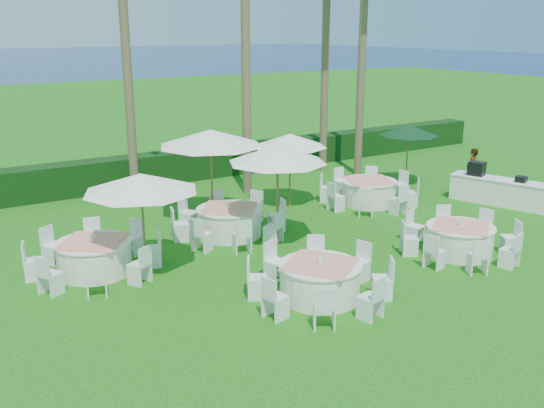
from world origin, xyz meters
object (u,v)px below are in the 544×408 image
(umbrella_green, at_px, (409,130))
(banquet_table_c, at_px, (460,239))
(banquet_table_f, at_px, (369,191))
(umbrella_c, at_px, (211,138))
(staff_person, at_px, (471,169))
(banquet_table_d, at_px, (94,256))
(umbrella_b, at_px, (278,154))
(buffet_table, at_px, (507,192))
(banquet_table_e, at_px, (229,221))
(umbrella_d, at_px, (290,140))
(umbrella_a, at_px, (141,183))
(banquet_table_b, at_px, (320,280))

(umbrella_green, bearing_deg, banquet_table_c, -122.69)
(banquet_table_f, relative_size, umbrella_c, 1.04)
(umbrella_green, height_order, staff_person, umbrella_green)
(banquet_table_d, height_order, staff_person, staff_person)
(umbrella_b, relative_size, buffet_table, 0.73)
(banquet_table_e, distance_m, umbrella_b, 2.75)
(umbrella_b, bearing_deg, umbrella_d, 51.54)
(banquet_table_f, xyz_separation_m, umbrella_green, (2.94, 1.22, 1.73))
(umbrella_c, bearing_deg, banquet_table_d, -153.15)
(umbrella_a, distance_m, umbrella_b, 3.92)
(banquet_table_d, distance_m, banquet_table_f, 9.99)
(banquet_table_b, distance_m, umbrella_green, 11.19)
(umbrella_b, bearing_deg, buffet_table, -5.38)
(banquet_table_b, bearing_deg, umbrella_b, 73.26)
(umbrella_a, height_order, umbrella_b, umbrella_b)
(banquet_table_b, xyz_separation_m, buffet_table, (9.91, 2.62, 0.05))
(umbrella_green, bearing_deg, buffet_table, -75.87)
(banquet_table_c, xyz_separation_m, umbrella_a, (-7.77, 3.22, 1.94))
(banquet_table_c, bearing_deg, buffet_table, 25.30)
(banquet_table_f, xyz_separation_m, buffet_table, (3.92, -2.68, 0.04))
(umbrella_a, relative_size, buffet_table, 0.71)
(banquet_table_f, relative_size, umbrella_a, 1.20)
(banquet_table_e, bearing_deg, banquet_table_d, -170.46)
(banquet_table_d, distance_m, buffet_table, 13.94)
(umbrella_c, relative_size, umbrella_green, 1.37)
(banquet_table_f, bearing_deg, banquet_table_d, -173.67)
(banquet_table_e, height_order, buffet_table, buffet_table)
(umbrella_b, height_order, umbrella_green, umbrella_b)
(umbrella_a, relative_size, umbrella_green, 1.19)
(umbrella_c, xyz_separation_m, umbrella_green, (8.44, 0.08, -0.51))
(umbrella_d, distance_m, staff_person, 7.41)
(umbrella_b, distance_m, umbrella_c, 3.04)
(umbrella_b, xyz_separation_m, umbrella_green, (7.88, 3.07, -0.47))
(staff_person, bearing_deg, umbrella_b, -14.03)
(umbrella_b, bearing_deg, umbrella_a, 179.81)
(banquet_table_e, distance_m, staff_person, 10.24)
(banquet_table_b, distance_m, umbrella_c, 6.84)
(umbrella_a, bearing_deg, banquet_table_c, -22.49)
(banquet_table_f, relative_size, umbrella_d, 1.34)
(banquet_table_d, xyz_separation_m, banquet_table_e, (4.22, 0.71, 0.01))
(umbrella_a, xyz_separation_m, umbrella_b, (3.91, -0.01, 0.29))
(umbrella_d, xyz_separation_m, staff_person, (7.02, -1.83, -1.50))
(umbrella_a, distance_m, umbrella_green, 12.19)
(banquet_table_d, bearing_deg, banquet_table_c, -24.06)
(staff_person, bearing_deg, banquet_table_c, 16.89)
(banquet_table_c, bearing_deg, banquet_table_d, 155.94)
(banquet_table_e, relative_size, umbrella_c, 1.04)
(umbrella_b, distance_m, buffet_table, 9.17)
(banquet_table_c, distance_m, umbrella_a, 8.63)
(banquet_table_b, relative_size, staff_person, 2.07)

